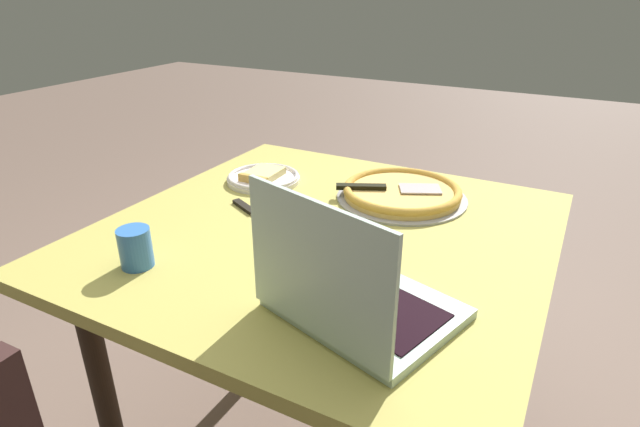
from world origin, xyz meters
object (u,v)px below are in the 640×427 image
Objects in this scene: dining_table at (324,263)px; pizza_plate at (263,177)px; drink_cup at (135,247)px; laptop at (351,296)px; pizza_tray at (402,192)px; table_knife at (253,213)px.

pizza_plate reaches higher than dining_table.
drink_cup reaches higher than dining_table.
dining_table is 0.39m from laptop.
laptop is at bearing 136.05° from pizza_plate.
laptop is 0.71m from pizza_plate.
pizza_plate is at bearing -85.57° from drink_cup.
drink_cup is (0.36, 0.60, 0.02)m from pizza_tray.
laptop reaches higher than pizza_tray.
laptop is 4.31× the size of drink_cup.
dining_table is 2.81× the size of laptop.
pizza_tray is 4.17× the size of drink_cup.
dining_table is 2.91× the size of pizza_tray.
pizza_plate is at bearing -32.40° from dining_table.
table_knife is (0.41, -0.29, -0.05)m from laptop.
pizza_tray is 0.70m from drink_cup.
pizza_plate is 0.97× the size of table_knife.
drink_cup is at bearing 78.83° from table_knife.
table_knife is at bearing 117.08° from pizza_plate.
dining_table is 0.22m from table_knife.
drink_cup reaches higher than pizza_plate.
pizza_plate is at bearing 9.70° from pizza_tray.
table_knife is at bearing 3.73° from dining_table.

